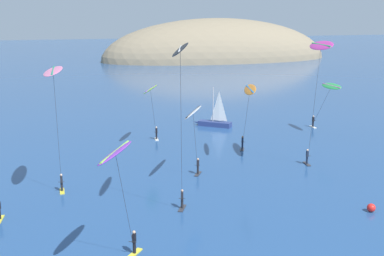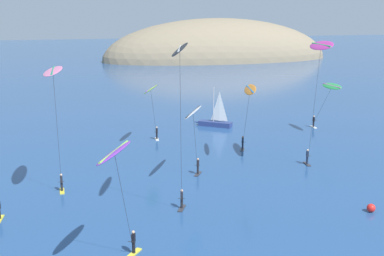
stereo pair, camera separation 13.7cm
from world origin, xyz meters
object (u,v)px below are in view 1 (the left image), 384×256
Objects in this scene: kitesurfer_lime at (151,93)px; marker_buoy at (371,208)px; kitesurfer_white at (194,117)px; kitesurfer_purple at (117,162)px; kitesurfer_orange at (249,95)px; kitesurfer_magenta at (320,54)px; kitesurfer_black at (180,63)px; kitesurfer_green at (329,90)px; sailboat_near at (213,122)px; kitesurfer_pink at (54,79)px.

kitesurfer_lime is 29.24m from marker_buoy.
kitesurfer_lime is (-0.94, 14.10, 0.18)m from kitesurfer_white.
kitesurfer_orange is (17.26, 19.64, 0.06)m from kitesurfer_purple.
marker_buoy is (-1.12, -10.80, -11.73)m from kitesurfer_magenta.
kitesurfer_black is 18.49m from kitesurfer_orange.
kitesurfer_orange is at bearing 103.83° from marker_buoy.
kitesurfer_white is 0.52× the size of kitesurfer_black.
kitesurfer_magenta reaches higher than kitesurfer_green.
sailboat_near is 33.69m from kitesurfer_pink.
kitesurfer_lime is (8.61, 29.23, -0.83)m from kitesurfer_purple.
kitesurfer_pink is (-2.98, 13.63, 3.33)m from kitesurfer_purple.
sailboat_near is at bearing 65.89° from kitesurfer_black.
kitesurfer_green is at bearing -33.41° from sailboat_near.
kitesurfer_magenta reaches higher than kitesurfer_purple.
kitesurfer_black reaches higher than kitesurfer_magenta.
kitesurfer_magenta is 8.68m from kitesurfer_orange.
kitesurfer_pink is 28.16m from marker_buoy.
kitesurfer_pink is 1.62× the size of kitesurfer_green.
kitesurfer_black reaches higher than kitesurfer_green.
kitesurfer_orange is at bearing 49.41° from kitesurfer_black.
kitesurfer_magenta is at bearing 84.06° from marker_buoy.
kitesurfer_green is 24.12m from kitesurfer_lime.
kitesurfer_green is 18.15m from kitesurfer_magenta.
kitesurfer_white is at bearing 66.73° from kitesurfer_black.
kitesurfer_purple is 14.34m from kitesurfer_pink.
kitesurfer_purple is at bearing -139.46° from kitesurfer_green.
kitesurfer_orange reaches higher than kitesurfer_lime.
sailboat_near is 24.41m from kitesurfer_white.
kitesurfer_magenta is at bearing -3.38° from kitesurfer_white.
kitesurfer_white is at bearing -151.00° from kitesurfer_green.
kitesurfer_white is 17.93m from kitesurfer_purple.
kitesurfer_purple is 22.63m from marker_buoy.
kitesurfer_lime is at bearing 176.98° from kitesurfer_green.
marker_buoy is (15.54, -2.54, -12.06)m from kitesurfer_black.
kitesurfer_magenta is (-10.36, -13.58, 6.14)m from kitesurfer_green.
kitesurfer_pink is (-12.53, -1.50, 4.33)m from kitesurfer_white.
kitesurfer_orange reaches higher than marker_buoy.
kitesurfer_black is 18.60m from kitesurfer_magenta.
sailboat_near is at bearing 97.53° from kitesurfer_magenta.
kitesurfer_magenta reaches higher than kitesurfer_white.
kitesurfer_purple is at bearing -117.81° from sailboat_near.
kitesurfer_pink reaches higher than kitesurfer_purple.
marker_buoy is at bearing -9.28° from kitesurfer_black.
kitesurfer_white is at bearing -149.67° from kitesurfer_orange.
kitesurfer_white is 14.13m from kitesurfer_lime.
kitesurfer_white is at bearing 135.27° from marker_buoy.
kitesurfer_white is 0.97× the size of kitesurfer_lime.
sailboat_near is 0.76× the size of kitesurfer_lime.
marker_buoy is at bearing -76.17° from kitesurfer_orange.
kitesurfer_orange reaches higher than kitesurfer_purple.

